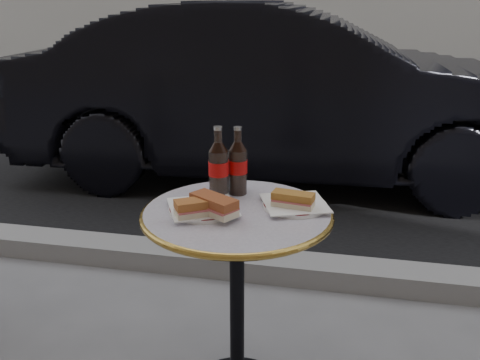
% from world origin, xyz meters
% --- Properties ---
extents(asphalt_road, '(40.00, 8.00, 0.00)m').
position_xyz_m(asphalt_road, '(0.00, 5.00, 0.00)').
color(asphalt_road, black).
rests_on(asphalt_road, ground).
extents(curb, '(40.00, 0.20, 0.12)m').
position_xyz_m(curb, '(0.00, 0.90, 0.05)').
color(curb, gray).
rests_on(curb, ground).
extents(bistro_table, '(0.62, 0.62, 0.73)m').
position_xyz_m(bistro_table, '(0.00, 0.00, 0.37)').
color(bistro_table, '#BAB2C4').
rests_on(bistro_table, ground).
extents(plate_left, '(0.27, 0.27, 0.01)m').
position_xyz_m(plate_left, '(-0.11, -0.03, 0.74)').
color(plate_left, white).
rests_on(plate_left, bistro_table).
extents(plate_right, '(0.24, 0.24, 0.01)m').
position_xyz_m(plate_right, '(0.18, 0.07, 0.74)').
color(plate_right, white).
rests_on(plate_right, bistro_table).
extents(sandwich_left_a, '(0.16, 0.13, 0.05)m').
position_xyz_m(sandwich_left_a, '(-0.10, -0.09, 0.77)').
color(sandwich_left_a, '#A55C2A').
rests_on(sandwich_left_a, plate_left).
extents(sandwich_left_b, '(0.17, 0.15, 0.05)m').
position_xyz_m(sandwich_left_b, '(-0.06, -0.07, 0.77)').
color(sandwich_left_b, brown).
rests_on(sandwich_left_b, plate_left).
extents(sandwich_right, '(0.14, 0.08, 0.05)m').
position_xyz_m(sandwich_right, '(0.18, 0.04, 0.77)').
color(sandwich_right, '#A96D2B').
rests_on(sandwich_right, plate_right).
extents(cola_bottle_left, '(0.09, 0.09, 0.25)m').
position_xyz_m(cola_bottle_left, '(-0.09, 0.11, 0.86)').
color(cola_bottle_left, black).
rests_on(cola_bottle_left, bistro_table).
extents(cola_bottle_right, '(0.08, 0.08, 0.24)m').
position_xyz_m(cola_bottle_right, '(-0.03, 0.16, 0.85)').
color(cola_bottle_right, black).
rests_on(cola_bottle_right, bistro_table).
extents(cola_glass, '(0.08, 0.08, 0.13)m').
position_xyz_m(cola_glass, '(-0.05, 0.18, 0.80)').
color(cola_glass, black).
rests_on(cola_glass, bistro_table).
extents(parked_car, '(1.62, 4.17, 1.35)m').
position_xyz_m(parked_car, '(-0.16, 2.53, 0.67)').
color(parked_car, black).
rests_on(parked_car, ground).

